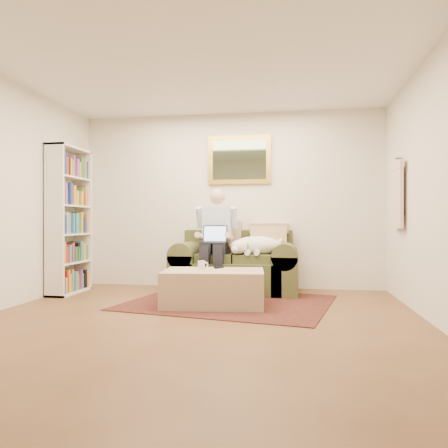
% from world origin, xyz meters
% --- Properties ---
extents(room_shell, '(4.51, 5.00, 2.61)m').
position_xyz_m(room_shell, '(0.00, 0.35, 1.30)').
color(room_shell, brown).
rests_on(room_shell, ground).
extents(rug, '(2.66, 2.29, 0.01)m').
position_xyz_m(rug, '(0.18, 1.23, 0.01)').
color(rug, black).
rests_on(rug, room_shell).
extents(sofa, '(1.71, 0.87, 1.03)m').
position_xyz_m(sofa, '(0.15, 2.03, 0.30)').
color(sofa, '#454424').
rests_on(sofa, room_shell).
extents(seated_man, '(0.56, 0.81, 1.44)m').
position_xyz_m(seated_man, '(-0.11, 1.88, 0.72)').
color(seated_man, '#8CACD8').
rests_on(seated_man, sofa).
extents(laptop, '(0.33, 0.26, 0.24)m').
position_xyz_m(laptop, '(-0.11, 1.81, 0.76)').
color(laptop, black).
rests_on(laptop, seated_man).
extents(sleeping_dog, '(0.71, 0.44, 0.26)m').
position_xyz_m(sleeping_dog, '(0.45, 1.95, 0.65)').
color(sleeping_dog, white).
rests_on(sleeping_dog, sofa).
extents(ottoman, '(1.21, 0.83, 0.42)m').
position_xyz_m(ottoman, '(0.03, 0.99, 0.21)').
color(ottoman, tan).
rests_on(ottoman, room_shell).
extents(coffee_mug, '(0.08, 0.08, 0.10)m').
position_xyz_m(coffee_mug, '(-0.13, 1.08, 0.47)').
color(coffee_mug, white).
rests_on(coffee_mug, ottoman).
extents(tv_remote, '(0.11, 0.16, 0.02)m').
position_xyz_m(tv_remote, '(0.06, 1.21, 0.43)').
color(tv_remote, black).
rests_on(tv_remote, ottoman).
extents(bookshelf, '(0.28, 0.80, 2.00)m').
position_xyz_m(bookshelf, '(-2.10, 1.60, 1.00)').
color(bookshelf, white).
rests_on(bookshelf, room_shell).
extents(wall_mirror, '(0.94, 0.04, 0.72)m').
position_xyz_m(wall_mirror, '(0.15, 2.47, 1.90)').
color(wall_mirror, gold).
rests_on(wall_mirror, room_shell).
extents(hanging_shirt, '(0.06, 0.52, 0.90)m').
position_xyz_m(hanging_shirt, '(2.19, 1.60, 1.35)').
color(hanging_shirt, beige).
rests_on(hanging_shirt, room_shell).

